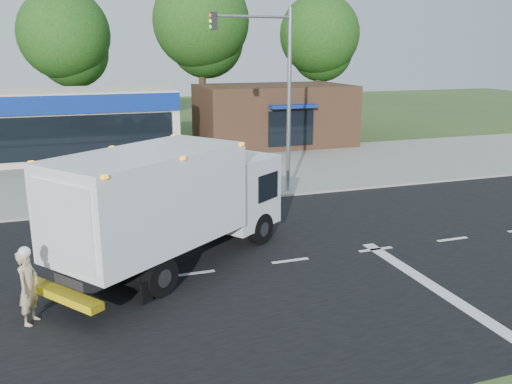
% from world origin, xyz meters
% --- Properties ---
extents(ground, '(120.00, 120.00, 0.00)m').
position_xyz_m(ground, '(0.00, 0.00, 0.00)').
color(ground, '#385123').
rests_on(ground, ground).
extents(road_asphalt, '(60.00, 14.00, 0.02)m').
position_xyz_m(road_asphalt, '(0.00, 0.00, 0.00)').
color(road_asphalt, black).
rests_on(road_asphalt, ground).
extents(sidewalk, '(60.00, 2.40, 0.12)m').
position_xyz_m(sidewalk, '(0.00, 8.20, 0.06)').
color(sidewalk, gray).
rests_on(sidewalk, ground).
extents(parking_apron, '(60.00, 9.00, 0.02)m').
position_xyz_m(parking_apron, '(0.00, 14.00, 0.01)').
color(parking_apron, gray).
rests_on(parking_apron, ground).
extents(lane_markings, '(55.20, 7.00, 0.01)m').
position_xyz_m(lane_markings, '(1.35, -1.35, 0.02)').
color(lane_markings, silver).
rests_on(lane_markings, road_asphalt).
extents(ems_box_truck, '(8.12, 6.94, 3.65)m').
position_xyz_m(ems_box_truck, '(-3.47, 0.76, 2.10)').
color(ems_box_truck, black).
rests_on(ems_box_truck, ground).
extents(emergency_worker, '(0.68, 0.79, 1.93)m').
position_xyz_m(emergency_worker, '(-7.30, -1.60, 0.95)').
color(emergency_worker, tan).
rests_on(emergency_worker, ground).
extents(retail_strip_mall, '(18.00, 6.20, 4.00)m').
position_xyz_m(retail_strip_mall, '(-9.00, 19.93, 2.01)').
color(retail_strip_mall, beige).
rests_on(retail_strip_mall, ground).
extents(brown_storefront, '(10.00, 6.70, 4.00)m').
position_xyz_m(brown_storefront, '(7.00, 19.98, 2.00)').
color(brown_storefront, '#382316').
rests_on(brown_storefront, ground).
extents(traffic_signal_pole, '(3.51, 0.25, 8.00)m').
position_xyz_m(traffic_signal_pole, '(2.35, 7.60, 4.92)').
color(traffic_signal_pole, gray).
rests_on(traffic_signal_pole, ground).
extents(background_trees, '(36.77, 7.39, 12.10)m').
position_xyz_m(background_trees, '(-0.85, 28.16, 7.38)').
color(background_trees, '#332114').
rests_on(background_trees, ground).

